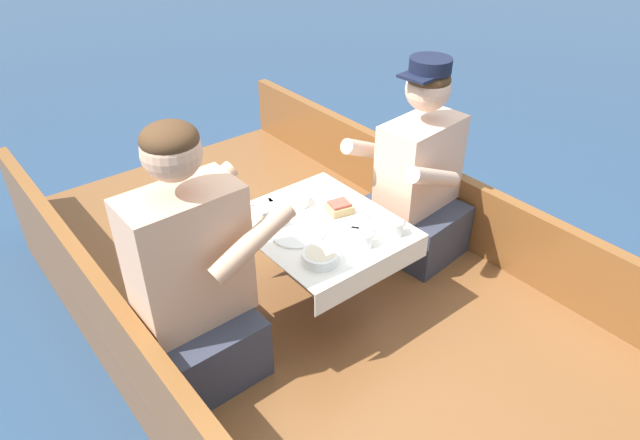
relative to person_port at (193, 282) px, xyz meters
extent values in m
plane|color=navy|center=(0.59, 0.09, -0.71)|extent=(60.00, 60.00, 0.00)
cube|color=brown|center=(0.59, 0.09, -0.56)|extent=(1.73, 3.20, 0.30)
cube|color=brown|center=(-0.24, 0.09, -0.23)|extent=(0.06, 3.20, 0.36)
cube|color=brown|center=(1.43, 0.09, -0.23)|extent=(0.06, 3.20, 0.36)
cylinder|color=#B2B2B7|center=(0.59, 0.02, -0.22)|extent=(0.07, 0.07, 0.38)
cube|color=brown|center=(0.59, 0.02, -0.02)|extent=(0.55, 0.64, 0.02)
cube|color=white|center=(0.59, 0.02, -0.01)|extent=(0.58, 0.67, 0.00)
cube|color=white|center=(0.59, -0.32, -0.06)|extent=(0.58, 0.00, 0.10)
cube|color=white|center=(0.59, 0.35, -0.06)|extent=(0.58, 0.00, 0.10)
cube|color=#333847|center=(-0.01, 0.00, -0.28)|extent=(0.36, 0.44, 0.26)
cube|color=tan|center=(-0.01, 0.00, 0.11)|extent=(0.40, 0.22, 0.52)
sphere|color=tan|center=(-0.01, 0.00, 0.52)|extent=(0.19, 0.19, 0.19)
ellipsoid|color=#472D19|center=(-0.01, 0.00, 0.56)|extent=(0.18, 0.18, 0.11)
cylinder|color=tan|center=(0.15, 0.18, 0.21)|extent=(0.34, 0.07, 0.21)
cylinder|color=tan|center=(0.15, -0.18, 0.21)|extent=(0.34, 0.07, 0.21)
cube|color=#333847|center=(1.19, 0.02, -0.28)|extent=(0.40, 0.47, 0.26)
cube|color=beige|center=(1.19, 0.02, 0.07)|extent=(0.42, 0.26, 0.43)
sphere|color=beige|center=(1.19, 0.02, 0.43)|extent=(0.20, 0.20, 0.20)
ellipsoid|color=#472D19|center=(1.19, 0.02, 0.47)|extent=(0.19, 0.19, 0.11)
cylinder|color=beige|center=(1.05, -0.17, 0.13)|extent=(0.34, 0.10, 0.21)
cylinder|color=beige|center=(1.02, 0.19, 0.13)|extent=(0.34, 0.10, 0.21)
cylinder|color=black|center=(1.19, 0.02, 0.53)|extent=(0.18, 0.18, 0.06)
cube|color=black|center=(1.10, 0.01, 0.50)|extent=(0.11, 0.15, 0.01)
cylinder|color=silver|center=(0.70, 0.02, 0.00)|extent=(0.19, 0.19, 0.01)
cylinder|color=silver|center=(0.48, 0.02, 0.00)|extent=(0.22, 0.22, 0.01)
cube|color=tan|center=(0.70, 0.02, 0.02)|extent=(0.11, 0.11, 0.04)
cube|color=#B74C3D|center=(0.70, 0.02, 0.04)|extent=(0.09, 0.09, 0.01)
cylinder|color=silver|center=(0.44, -0.18, 0.01)|extent=(0.14, 0.14, 0.04)
cylinder|color=beige|center=(0.44, -0.18, 0.02)|extent=(0.12, 0.12, 0.02)
cylinder|color=silver|center=(0.61, 0.21, 0.01)|extent=(0.12, 0.12, 0.04)
cylinder|color=beige|center=(0.61, 0.21, 0.02)|extent=(0.10, 0.10, 0.02)
cylinder|color=silver|center=(0.63, -0.21, 0.02)|extent=(0.07, 0.07, 0.06)
torus|color=silver|center=(0.68, -0.21, 0.02)|extent=(0.04, 0.01, 0.04)
cylinder|color=#3D2314|center=(0.63, -0.21, 0.04)|extent=(0.06, 0.06, 0.01)
cylinder|color=silver|center=(0.78, -0.23, 0.02)|extent=(0.06, 0.06, 0.06)
torus|color=silver|center=(0.82, -0.23, 0.02)|extent=(0.04, 0.01, 0.04)
cylinder|color=#3D2314|center=(0.78, -0.23, 0.04)|extent=(0.05, 0.05, 0.01)
cylinder|color=silver|center=(0.43, 0.17, 0.02)|extent=(0.06, 0.06, 0.05)
cylinder|color=beige|center=(0.43, 0.17, 0.02)|extent=(0.07, 0.07, 0.03)
cube|color=silver|center=(0.72, -0.16, -0.01)|extent=(0.11, 0.15, 0.00)
cube|color=silver|center=(0.68, -0.10, -0.01)|extent=(0.04, 0.04, 0.00)
cube|color=silver|center=(0.76, 0.25, -0.01)|extent=(0.03, 0.17, 0.00)
cube|color=silver|center=(0.59, 0.11, -0.01)|extent=(0.16, 0.07, 0.00)
ellipsoid|color=silver|center=(0.53, 0.13, -0.01)|extent=(0.04, 0.02, 0.01)
cube|color=silver|center=(0.72, -0.11, -0.01)|extent=(0.15, 0.10, 0.00)
ellipsoid|color=silver|center=(0.78, -0.07, -0.01)|extent=(0.04, 0.02, 0.01)
cube|color=silver|center=(0.53, 0.29, -0.01)|extent=(0.16, 0.07, 0.00)
ellipsoid|color=silver|center=(0.46, 0.32, -0.01)|extent=(0.04, 0.02, 0.01)
cube|color=silver|center=(0.52, 0.23, -0.01)|extent=(0.05, 0.17, 0.00)
cube|color=silver|center=(0.54, 0.30, -0.01)|extent=(0.03, 0.04, 0.00)
camera|label=1|loc=(-0.63, -1.51, 1.30)|focal=32.00mm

